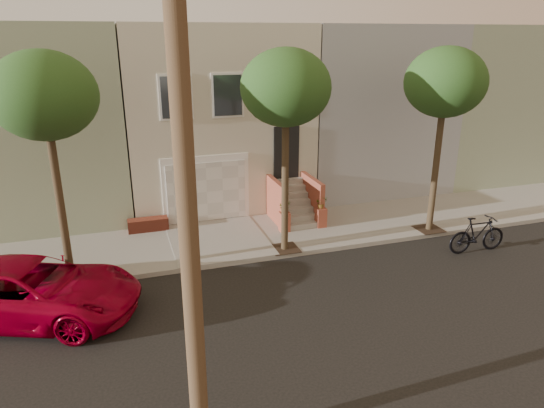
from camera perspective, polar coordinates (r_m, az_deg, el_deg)
name	(u,v)px	position (r m, az deg, el deg)	size (l,w,h in m)	color
ground	(298,321)	(12.49, 3.10, -13.54)	(90.00, 90.00, 0.00)	black
sidewalk	(244,238)	(16.97, -3.35, -3.98)	(40.00, 3.70, 0.15)	#9A968C
house_row	(208,111)	(21.54, -7.56, 10.76)	(33.10, 11.70, 7.00)	beige
tree_left	(44,97)	(13.85, -25.16, 11.25)	(2.70, 2.57, 6.30)	#2D2116
tree_mid	(286,89)	(14.59, 1.65, 13.33)	(2.70, 2.57, 6.30)	#2D2116
tree_right	(445,84)	(17.22, 19.66, 13.16)	(2.70, 2.57, 6.30)	#2D2116
pickup_truck	(31,290)	(13.66, -26.40, -9.07)	(2.46, 5.34, 1.48)	maroon
motorcycle	(477,234)	(17.19, 22.95, -3.30)	(0.58, 2.05, 1.23)	black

